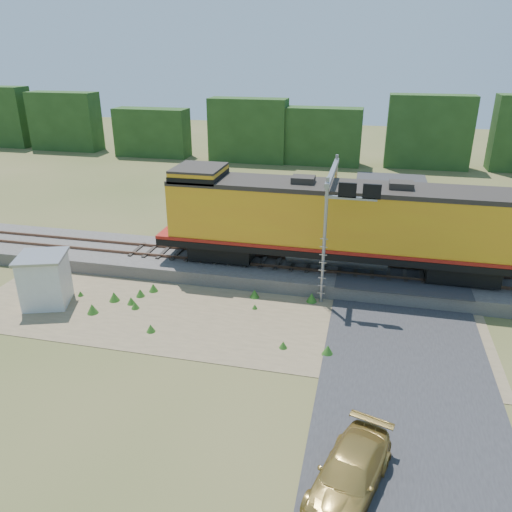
% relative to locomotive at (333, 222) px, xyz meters
% --- Properties ---
extents(ground, '(140.00, 140.00, 0.00)m').
position_rel_locomotive_xyz_m(ground, '(-3.06, -6.00, -3.59)').
color(ground, '#475123').
rests_on(ground, ground).
extents(ballast, '(70.00, 5.00, 0.80)m').
position_rel_locomotive_xyz_m(ballast, '(-3.06, 0.00, -3.19)').
color(ballast, slate).
rests_on(ballast, ground).
extents(rails, '(70.00, 1.54, 0.16)m').
position_rel_locomotive_xyz_m(rails, '(-3.06, 0.00, -2.71)').
color(rails, brown).
rests_on(rails, ballast).
extents(dirt_shoulder, '(26.00, 8.00, 0.03)m').
position_rel_locomotive_xyz_m(dirt_shoulder, '(-5.06, -5.50, -3.57)').
color(dirt_shoulder, '#8C7754').
rests_on(dirt_shoulder, ground).
extents(road, '(7.00, 66.00, 0.86)m').
position_rel_locomotive_xyz_m(road, '(3.94, -5.26, -3.50)').
color(road, '#38383A').
rests_on(road, ground).
extents(tree_line_north, '(130.00, 3.00, 6.50)m').
position_rel_locomotive_xyz_m(tree_line_north, '(-3.06, 32.00, -0.52)').
color(tree_line_north, '#203E16').
rests_on(tree_line_north, ground).
extents(weed_clumps, '(15.00, 6.20, 0.56)m').
position_rel_locomotive_xyz_m(weed_clumps, '(-6.56, -5.90, -3.59)').
color(weed_clumps, '#2D631C').
rests_on(weed_clumps, ground).
extents(locomotive, '(20.65, 3.15, 5.33)m').
position_rel_locomotive_xyz_m(locomotive, '(0.00, 0.00, 0.00)').
color(locomotive, black).
rests_on(locomotive, rails).
extents(shed, '(2.97, 2.97, 2.77)m').
position_rel_locomotive_xyz_m(shed, '(-14.21, -6.24, -2.19)').
color(shed, silver).
rests_on(shed, ground).
extents(signal_gantry, '(2.68, 6.20, 6.76)m').
position_rel_locomotive_xyz_m(signal_gantry, '(0.13, -0.66, 1.51)').
color(signal_gantry, gray).
rests_on(signal_gantry, ground).
extents(car, '(2.91, 4.63, 1.25)m').
position_rel_locomotive_xyz_m(car, '(1.94, -14.83, -2.96)').
color(car, '#AC8B3F').
rests_on(car, ground).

